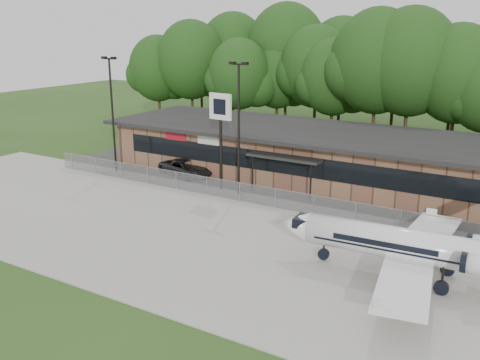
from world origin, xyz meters
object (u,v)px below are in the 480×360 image
Objects in this scene: business_jet at (419,248)px; pole_sign at (221,117)px; terminal at (335,156)px; suv at (186,168)px.

pole_sign is at bearing 151.24° from business_jet.
terminal is 10.58m from pole_sign.
suv is 0.69× the size of pole_sign.
pole_sign is (-17.39, 8.13, 4.10)m from business_jet.
suv is (-11.73, -5.33, -1.43)m from terminal.
business_jet is 24.43m from suv.
suv is at bearing 165.31° from pole_sign.
pole_sign reaches higher than suv.
business_jet is 1.97× the size of pole_sign.
terminal is 12.96m from suv.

